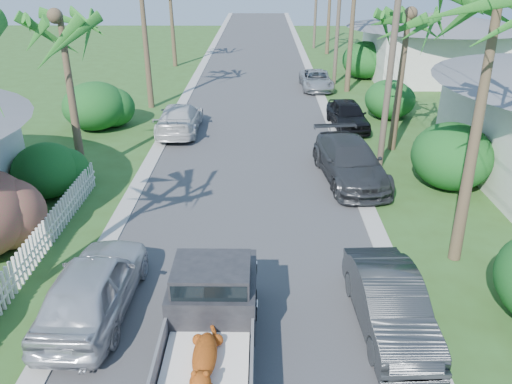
{
  "coord_description": "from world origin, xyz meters",
  "views": [
    {
      "loc": [
        0.53,
        -6.83,
        8.17
      ],
      "look_at": [
        0.37,
        7.4,
        1.4
      ],
      "focal_mm": 35.0,
      "sensor_mm": 36.0,
      "label": 1
    }
  ],
  "objects_px": {
    "pickup_truck": "(212,312)",
    "parked_car_rm": "(350,162)",
    "palm_l_b": "(59,17)",
    "utility_pole_c": "(338,15)",
    "house_right_far": "(435,48)",
    "parked_car_lf": "(180,118)",
    "parked_car_rn": "(390,304)",
    "palm_r_b": "(408,15)",
    "parked_car_ln": "(93,287)",
    "utility_pole_b": "(392,57)",
    "parked_car_rf": "(348,115)",
    "parked_car_rd": "(316,80)"
  },
  "relations": [
    {
      "from": "parked_car_lf",
      "to": "palm_r_b",
      "type": "bearing_deg",
      "value": 166.0
    },
    {
      "from": "pickup_truck",
      "to": "parked_car_rm",
      "type": "bearing_deg",
      "value": 64.18
    },
    {
      "from": "house_right_far",
      "to": "palm_l_b",
      "type": "bearing_deg",
      "value": -137.73
    },
    {
      "from": "parked_car_rm",
      "to": "palm_l_b",
      "type": "xyz_separation_m",
      "value": [
        -10.86,
        0.47,
        5.37
      ]
    },
    {
      "from": "pickup_truck",
      "to": "palm_l_b",
      "type": "xyz_separation_m",
      "value": [
        -6.25,
        9.99,
        5.14
      ]
    },
    {
      "from": "parked_car_rd",
      "to": "parked_car_rn",
      "type": "bearing_deg",
      "value": -92.89
    },
    {
      "from": "parked_car_rf",
      "to": "parked_car_ln",
      "type": "bearing_deg",
      "value": -124.89
    },
    {
      "from": "parked_car_rn",
      "to": "palm_r_b",
      "type": "height_order",
      "value": "palm_r_b"
    },
    {
      "from": "utility_pole_b",
      "to": "utility_pole_c",
      "type": "relative_size",
      "value": 1.0
    },
    {
      "from": "parked_car_rd",
      "to": "palm_l_b",
      "type": "bearing_deg",
      "value": -128.51
    },
    {
      "from": "palm_r_b",
      "to": "parked_car_rm",
      "type": "bearing_deg",
      "value": -126.28
    },
    {
      "from": "parked_car_rm",
      "to": "parked_car_lf",
      "type": "bearing_deg",
      "value": 135.21
    },
    {
      "from": "parked_car_ln",
      "to": "parked_car_rf",
      "type": "bearing_deg",
      "value": -118.08
    },
    {
      "from": "parked_car_rn",
      "to": "parked_car_rf",
      "type": "distance_m",
      "value": 15.52
    },
    {
      "from": "parked_car_rf",
      "to": "parked_car_rd",
      "type": "distance_m",
      "value": 8.39
    },
    {
      "from": "parked_car_rd",
      "to": "house_right_far",
      "type": "height_order",
      "value": "house_right_far"
    },
    {
      "from": "pickup_truck",
      "to": "parked_car_lf",
      "type": "relative_size",
      "value": 1.03
    },
    {
      "from": "pickup_truck",
      "to": "parked_car_rm",
      "type": "height_order",
      "value": "pickup_truck"
    },
    {
      "from": "house_right_far",
      "to": "utility_pole_b",
      "type": "bearing_deg",
      "value": -113.52
    },
    {
      "from": "parked_car_rd",
      "to": "utility_pole_c",
      "type": "relative_size",
      "value": 0.48
    },
    {
      "from": "palm_l_b",
      "to": "utility_pole_b",
      "type": "distance_m",
      "value": 12.54
    },
    {
      "from": "parked_car_rn",
      "to": "parked_car_rd",
      "type": "xyz_separation_m",
      "value": [
        0.6,
        23.81,
        -0.08
      ]
    },
    {
      "from": "palm_l_b",
      "to": "utility_pole_c",
      "type": "distance_m",
      "value": 20.3
    },
    {
      "from": "pickup_truck",
      "to": "palm_l_b",
      "type": "height_order",
      "value": "palm_l_b"
    },
    {
      "from": "pickup_truck",
      "to": "palm_l_b",
      "type": "relative_size",
      "value": 0.69
    },
    {
      "from": "parked_car_rn",
      "to": "utility_pole_b",
      "type": "xyz_separation_m",
      "value": [
        2.0,
        10.25,
        3.91
      ]
    },
    {
      "from": "parked_car_rm",
      "to": "parked_car_lf",
      "type": "xyz_separation_m",
      "value": [
        -7.66,
        5.91,
        -0.06
      ]
    },
    {
      "from": "pickup_truck",
      "to": "parked_car_rd",
      "type": "height_order",
      "value": "pickup_truck"
    },
    {
      "from": "parked_car_rm",
      "to": "parked_car_ln",
      "type": "distance_m",
      "value": 11.31
    },
    {
      "from": "parked_car_lf",
      "to": "palm_l_b",
      "type": "height_order",
      "value": "palm_l_b"
    },
    {
      "from": "parked_car_rn",
      "to": "parked_car_rm",
      "type": "bearing_deg",
      "value": 84.12
    },
    {
      "from": "parked_car_rn",
      "to": "palm_r_b",
      "type": "relative_size",
      "value": 0.58
    },
    {
      "from": "utility_pole_c",
      "to": "parked_car_rd",
      "type": "bearing_deg",
      "value": -134.26
    },
    {
      "from": "palm_l_b",
      "to": "utility_pole_c",
      "type": "relative_size",
      "value": 0.82
    },
    {
      "from": "pickup_truck",
      "to": "palm_r_b",
      "type": "distance_m",
      "value": 15.63
    },
    {
      "from": "parked_car_ln",
      "to": "palm_l_b",
      "type": "distance_m",
      "value": 10.78
    },
    {
      "from": "parked_car_rm",
      "to": "palm_l_b",
      "type": "relative_size",
      "value": 0.73
    },
    {
      "from": "pickup_truck",
      "to": "parked_car_lf",
      "type": "distance_m",
      "value": 15.74
    },
    {
      "from": "house_right_far",
      "to": "parked_car_ln",
      "type": "bearing_deg",
      "value": -121.78
    },
    {
      "from": "parked_car_rf",
      "to": "utility_pole_c",
      "type": "height_order",
      "value": "utility_pole_c"
    },
    {
      "from": "palm_r_b",
      "to": "parked_car_lf",
      "type": "bearing_deg",
      "value": 166.51
    },
    {
      "from": "parked_car_rd",
      "to": "utility_pole_b",
      "type": "bearing_deg",
      "value": -85.54
    },
    {
      "from": "palm_r_b",
      "to": "parked_car_rn",
      "type": "bearing_deg",
      "value": -103.76
    },
    {
      "from": "parked_car_rf",
      "to": "parked_car_ln",
      "type": "distance_m",
      "value": 17.29
    },
    {
      "from": "utility_pole_c",
      "to": "house_right_far",
      "type": "bearing_deg",
      "value": 15.12
    },
    {
      "from": "parked_car_lf",
      "to": "utility_pole_b",
      "type": "bearing_deg",
      "value": 153.7
    },
    {
      "from": "palm_r_b",
      "to": "utility_pole_c",
      "type": "relative_size",
      "value": 0.8
    },
    {
      "from": "pickup_truck",
      "to": "utility_pole_b",
      "type": "height_order",
      "value": "utility_pole_b"
    },
    {
      "from": "pickup_truck",
      "to": "house_right_far",
      "type": "xyz_separation_m",
      "value": [
        13.55,
        27.99,
        1.11
      ]
    },
    {
      "from": "parked_car_rn",
      "to": "parked_car_lf",
      "type": "height_order",
      "value": "parked_car_lf"
    }
  ]
}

